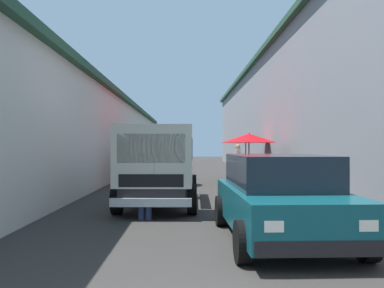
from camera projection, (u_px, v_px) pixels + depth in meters
ground at (195, 187)px, 15.80m from camera, size 90.00×90.00×0.00m
building_left_whitewash at (33, 135)px, 17.94m from camera, size 49.80×7.50×4.18m
building_right_concrete at (351, 110)px, 18.19m from camera, size 49.80×7.50×6.46m
fruit_stall_near_right at (138, 142)px, 19.38m from camera, size 2.29×2.29×2.38m
fruit_stall_far_left at (246, 145)px, 19.42m from camera, size 2.33×2.33×2.14m
fruit_stall_mid_lane at (152, 143)px, 16.63m from camera, size 2.54×2.54×2.24m
fruit_stall_far_right at (249, 147)px, 16.01m from camera, size 2.18×2.18×2.17m
hatchback_car at (280, 197)px, 6.93m from camera, size 3.95×2.00×1.45m
delivery_truck at (157, 169)px, 10.17m from camera, size 4.96×2.06×2.08m
vendor_by_crates at (145, 178)px, 8.84m from camera, size 0.25×0.63×1.58m
vendor_in_shade at (238, 160)px, 18.05m from camera, size 0.65×0.31×1.68m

